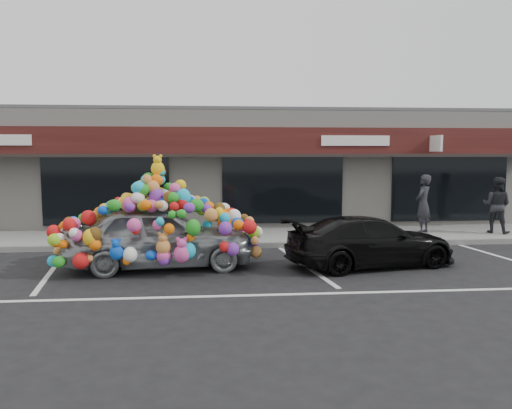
{
  "coord_description": "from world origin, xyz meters",
  "views": [
    {
      "loc": [
        0.57,
        -11.65,
        2.75
      ],
      "look_at": [
        1.71,
        1.4,
        1.38
      ],
      "focal_mm": 35.0,
      "sensor_mm": 36.0,
      "label": 1
    }
  ],
  "objects": [
    {
      "name": "shop_building",
      "position": [
        0.0,
        8.44,
        2.16
      ],
      "size": [
        24.0,
        7.2,
        4.31
      ],
      "color": "beige",
      "rests_on": "ground"
    },
    {
      "name": "pedestrian_a",
      "position": [
        7.33,
        3.78,
        1.1
      ],
      "size": [
        0.81,
        0.8,
        1.89
      ],
      "primitive_type": "imported",
      "rotation": [
        0.0,
        0.0,
        3.9
      ],
      "color": "black",
      "rests_on": "sidewalk"
    },
    {
      "name": "black_sedan",
      "position": [
        4.37,
        -0.02,
        0.6
      ],
      "size": [
        2.51,
        4.42,
        1.21
      ],
      "primitive_type": "imported",
      "rotation": [
        0.0,
        0.0,
        1.78
      ],
      "color": "black",
      "rests_on": "ground"
    },
    {
      "name": "ground",
      "position": [
        0.0,
        0.0,
        0.0
      ],
      "size": [
        90.0,
        90.0,
        0.0
      ],
      "primitive_type": "plane",
      "color": "black",
      "rests_on": "ground"
    },
    {
      "name": "parking_stripe_left",
      "position": [
        -3.2,
        0.2,
        0.0
      ],
      "size": [
        0.73,
        4.37,
        0.01
      ],
      "primitive_type": "cube",
      "rotation": [
        0.0,
        0.0,
        0.14
      ],
      "color": "silver",
      "rests_on": "ground"
    },
    {
      "name": "kerb",
      "position": [
        0.0,
        2.5,
        0.07
      ],
      "size": [
        26.0,
        0.18,
        0.16
      ],
      "primitive_type": "cube",
      "color": "slate",
      "rests_on": "ground"
    },
    {
      "name": "sidewalk",
      "position": [
        0.0,
        4.0,
        0.07
      ],
      "size": [
        26.0,
        3.0,
        0.15
      ],
      "primitive_type": "cube",
      "color": "gray",
      "rests_on": "ground"
    },
    {
      "name": "parking_stripe_mid",
      "position": [
        2.8,
        0.2,
        0.0
      ],
      "size": [
        0.73,
        4.37,
        0.01
      ],
      "primitive_type": "cube",
      "rotation": [
        0.0,
        0.0,
        0.14
      ],
      "color": "silver",
      "rests_on": "ground"
    },
    {
      "name": "toy_car",
      "position": [
        -0.69,
        0.21,
        0.93
      ],
      "size": [
        3.19,
        4.87,
        2.74
      ],
      "rotation": [
        0.0,
        0.0,
        1.67
      ],
      "color": "#999CA3",
      "rests_on": "ground"
    },
    {
      "name": "pedestrian_b",
      "position": [
        9.7,
        3.6,
        1.06
      ],
      "size": [
        1.11,
        1.1,
        1.81
      ],
      "primitive_type": "imported",
      "rotation": [
        0.0,
        0.0,
        2.38
      ],
      "color": "black",
      "rests_on": "sidewalk"
    },
    {
      "name": "lane_line",
      "position": [
        2.0,
        -2.3,
        0.0
      ],
      "size": [
        14.0,
        0.12,
        0.01
      ],
      "primitive_type": "cube",
      "color": "silver",
      "rests_on": "ground"
    }
  ]
}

